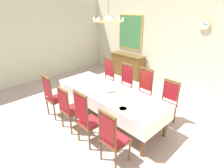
% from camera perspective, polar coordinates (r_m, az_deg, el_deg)
% --- Properties ---
extents(ground, '(7.69, 6.01, 0.04)m').
position_cam_1_polar(ground, '(4.62, -1.82, -11.61)').
color(ground, '#B4A09A').
extents(back_wall, '(7.69, 0.08, 3.06)m').
position_cam_1_polar(back_wall, '(6.34, 19.22, 12.25)').
color(back_wall, beige).
rests_on(back_wall, ground).
extents(left_wall, '(0.08, 6.01, 3.06)m').
position_cam_1_polar(left_wall, '(7.23, -23.89, 12.84)').
color(left_wall, beige).
rests_on(left_wall, ground).
extents(dining_table, '(2.89, 1.01, 0.78)m').
position_cam_1_polar(dining_table, '(4.30, -1.01, -3.17)').
color(dining_table, brown).
rests_on(dining_table, ground).
extents(tablecloth, '(2.91, 1.03, 0.34)m').
position_cam_1_polar(tablecloth, '(4.30, -1.01, -3.24)').
color(tablecloth, white).
rests_on(tablecloth, dining_table).
extents(chair_south_a, '(0.44, 0.42, 1.13)m').
position_cam_1_polar(chair_south_a, '(4.71, -18.29, -3.72)').
color(chair_south_a, brown).
rests_on(chair_south_a, ground).
extents(chair_north_a, '(0.44, 0.42, 1.19)m').
position_cam_1_polar(chair_north_a, '(5.63, -1.70, 2.28)').
color(chair_north_a, brown).
rests_on(chair_north_a, ground).
extents(chair_south_b, '(0.44, 0.42, 1.07)m').
position_cam_1_polar(chair_south_b, '(4.14, -13.46, -7.46)').
color(chair_south_b, brown).
rests_on(chair_south_b, ground).
extents(chair_north_b, '(0.44, 0.42, 1.16)m').
position_cam_1_polar(chair_north_b, '(5.15, 3.89, 0.03)').
color(chair_north_b, brown).
rests_on(chair_north_b, ground).
extents(chair_south_c, '(0.44, 0.42, 1.21)m').
position_cam_1_polar(chair_south_c, '(3.63, -8.05, -10.91)').
color(chair_south_c, brown).
rests_on(chair_south_c, ground).
extents(chair_north_c, '(0.44, 0.42, 1.19)m').
position_cam_1_polar(chair_north_c, '(4.78, 9.80, -2.13)').
color(chair_north_c, brown).
rests_on(chair_north_c, ground).
extents(chair_south_d, '(0.44, 0.42, 1.12)m').
position_cam_1_polar(chair_south_d, '(3.21, 0.21, -16.73)').
color(chair_south_d, brown).
rests_on(chair_south_d, ground).
extents(chair_north_d, '(0.44, 0.42, 1.07)m').
position_cam_1_polar(chair_north_d, '(4.46, 17.21, -5.49)').
color(chair_north_d, brown).
rests_on(chair_north_d, ground).
extents(soup_tureen, '(0.25, 0.25, 0.21)m').
position_cam_1_polar(soup_tureen, '(4.20, -0.71, -1.21)').
color(soup_tureen, silver).
rests_on(soup_tureen, tablecloth).
extents(candlestick_west, '(0.07, 0.07, 0.35)m').
position_cam_1_polar(candlestick_west, '(4.44, -4.00, 0.71)').
color(candlestick_west, gold).
rests_on(candlestick_west, tablecloth).
extents(candlestick_east, '(0.07, 0.07, 0.32)m').
position_cam_1_polar(candlestick_east, '(4.00, 2.27, -2.15)').
color(candlestick_east, gold).
rests_on(candlestick_east, tablecloth).
extents(bowl_near_left, '(0.16, 0.16, 0.04)m').
position_cam_1_polar(bowl_near_left, '(3.27, 9.89, -11.16)').
color(bowl_near_left, silver).
rests_on(bowl_near_left, tablecloth).
extents(bowl_near_right, '(0.19, 0.19, 0.04)m').
position_cam_1_polar(bowl_near_right, '(3.51, 3.53, -8.05)').
color(bowl_near_right, silver).
rests_on(bowl_near_right, tablecloth).
extents(bowl_far_left, '(0.20, 0.20, 0.04)m').
position_cam_1_polar(bowl_far_left, '(4.70, -0.92, 0.64)').
color(bowl_far_left, silver).
rests_on(bowl_far_left, tablecloth).
extents(bowl_far_right, '(0.14, 0.14, 0.03)m').
position_cam_1_polar(bowl_far_right, '(4.99, -14.33, 1.13)').
color(bowl_far_right, silver).
rests_on(bowl_far_right, tablecloth).
extents(spoon_primary, '(0.03, 0.18, 0.01)m').
position_cam_1_polar(spoon_primary, '(3.25, 11.72, -11.91)').
color(spoon_primary, gold).
rests_on(spoon_primary, tablecloth).
extents(spoon_secondary, '(0.05, 0.18, 0.01)m').
position_cam_1_polar(spoon_secondary, '(3.47, 5.32, -8.91)').
color(spoon_secondary, gold).
rests_on(spoon_secondary, tablecloth).
extents(sideboard, '(1.44, 0.48, 0.90)m').
position_cam_1_polar(sideboard, '(7.26, 4.96, 6.00)').
color(sideboard, brown).
rests_on(sideboard, ground).
extents(mounted_clock, '(0.30, 0.06, 0.30)m').
position_cam_1_polar(mounted_clock, '(5.85, 27.63, 16.52)').
color(mounted_clock, '#D1B251').
extents(framed_painting, '(1.15, 0.05, 1.30)m').
position_cam_1_polar(framed_painting, '(7.26, 5.83, 16.25)').
color(framed_painting, '#D1B251').
extents(chandelier, '(0.62, 0.62, 0.66)m').
position_cam_1_polar(chandelier, '(3.84, -1.20, 19.71)').
color(chandelier, gold).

